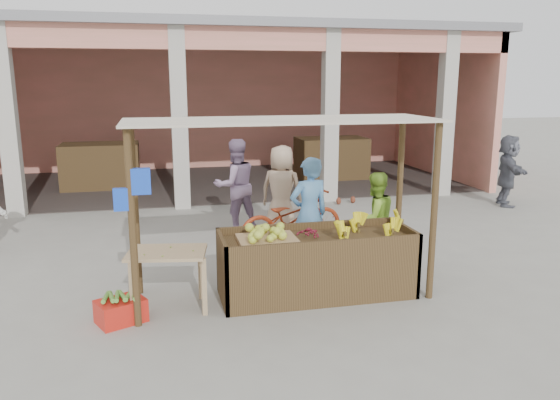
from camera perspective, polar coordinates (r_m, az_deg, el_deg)
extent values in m
plane|color=gray|center=(7.47, 0.06, -10.15)|extent=(60.00, 60.00, 0.00)
cube|color=#EF8C7D|center=(18.20, -8.16, 9.63)|extent=(14.00, 0.20, 4.00)
cube|color=#EF8C7D|center=(17.43, 16.29, 9.14)|extent=(0.20, 6.00, 4.00)
cube|color=#EF8C7D|center=(12.49, -6.03, 16.45)|extent=(14.00, 0.30, 0.50)
cube|color=slate|center=(15.34, -7.43, 16.99)|extent=(14.40, 6.40, 0.20)
cube|color=#B0ACA2|center=(12.74, -26.53, 7.26)|extent=(0.35, 0.35, 4.00)
cube|color=#B0ACA2|center=(12.41, -10.48, 8.25)|extent=(0.35, 0.35, 4.00)
cube|color=#B0ACA2|center=(13.04, 5.24, 8.61)|extent=(0.35, 0.35, 4.00)
cube|color=#B0ACA2|center=(14.26, 16.90, 8.46)|extent=(0.35, 0.35, 4.00)
cube|color=#523C20|center=(15.45, -18.22, 3.41)|extent=(2.00, 1.20, 1.20)
cube|color=#523C20|center=(16.19, 5.38, 4.38)|extent=(2.00, 1.20, 1.20)
cube|color=#523C20|center=(7.45, 3.84, -6.96)|extent=(2.60, 0.95, 0.80)
cylinder|color=#523C20|center=(6.50, -15.14, -3.13)|extent=(0.09, 0.09, 2.35)
cylinder|color=#523C20|center=(7.38, 15.80, -1.32)|extent=(0.09, 0.09, 2.35)
cylinder|color=#523C20|center=(7.52, -14.88, -1.01)|extent=(0.09, 0.09, 2.35)
cylinder|color=#523C20|center=(8.29, 12.35, 0.36)|extent=(0.09, 0.09, 2.35)
cube|color=beige|center=(7.00, 0.31, 8.35)|extent=(4.00, 1.35, 0.03)
cube|color=blue|center=(6.37, -14.35, 1.91)|extent=(0.22, 0.08, 0.30)
cube|color=blue|center=(6.42, -16.22, 0.06)|extent=(0.18, 0.07, 0.26)
cube|color=#A58055|center=(7.10, -1.31, -4.26)|extent=(0.76, 0.66, 0.06)
ellipsoid|color=yellow|center=(7.07, -1.31, -3.48)|extent=(0.65, 0.57, 0.14)
ellipsoid|color=maroon|center=(7.33, 3.05, -3.42)|extent=(0.44, 0.36, 0.14)
cube|color=tan|center=(6.99, -11.76, -5.40)|extent=(1.06, 0.80, 0.04)
cube|color=tan|center=(6.88, -15.19, -9.34)|extent=(0.06, 0.06, 0.74)
cube|color=tan|center=(6.89, -7.92, -8.97)|extent=(0.06, 0.06, 0.74)
cube|color=tan|center=(7.38, -15.05, -7.80)|extent=(0.06, 0.06, 0.74)
cube|color=tan|center=(7.39, -8.31, -7.46)|extent=(0.06, 0.06, 0.74)
cube|color=red|center=(6.99, -16.29, -11.07)|extent=(0.66, 0.59, 0.28)
ellipsoid|color=maroon|center=(12.82, 6.17, 0.94)|extent=(0.47, 0.47, 0.64)
ellipsoid|color=maroon|center=(13.00, 7.66, 1.06)|extent=(0.47, 0.47, 0.64)
imported|color=#538CC1|center=(8.28, 3.06, -1.09)|extent=(0.79, 0.65, 1.87)
imported|color=#8ABE33|center=(8.68, 9.87, -1.69)|extent=(0.83, 0.60, 1.56)
imported|color=maroon|center=(9.40, 1.22, -1.91)|extent=(1.20, 2.17, 1.07)
imported|color=tan|center=(10.08, 0.17, 1.45)|extent=(1.09, 1.00, 1.89)
imported|color=#545661|center=(13.61, 22.72, 3.04)|extent=(1.20, 1.73, 1.73)
imported|color=gray|center=(10.49, -4.68, 2.00)|extent=(1.05, 0.75, 1.94)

